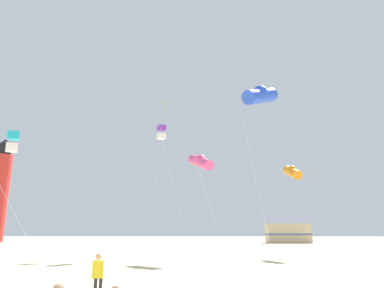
{
  "coord_description": "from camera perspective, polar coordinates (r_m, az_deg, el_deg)",
  "views": [
    {
      "loc": [
        2.25,
        -6.95,
        1.87
      ],
      "look_at": [
        1.32,
        13.18,
        6.89
      ],
      "focal_mm": 32.37,
      "sensor_mm": 36.0,
      "label": 1
    }
  ],
  "objects": [
    {
      "name": "kite_flyer_standing",
      "position": [
        11.97,
        -15.21,
        -19.57
      ],
      "size": [
        0.41,
        0.55,
        1.16
      ],
      "rotation": [
        0.0,
        0.0,
        3.35
      ],
      "color": "yellow",
      "rests_on": "ground"
    },
    {
      "name": "kite_tube_orange",
      "position": [
        28.2,
        16.19,
        -4.42
      ],
      "size": [
        2.75,
        2.83,
        6.99
      ],
      "color": "silver",
      "rests_on": "ground"
    },
    {
      "name": "kite_diamond_lime",
      "position": [
        33.27,
        -4.54,
        5.85
      ],
      "size": [
        2.56,
        2.56,
        14.1
      ],
      "color": "silver",
      "rests_on": "ground"
    },
    {
      "name": "kite_box_cyan",
      "position": [
        21.89,
        -27.45,
        0.32
      ],
      "size": [
        3.32,
        3.14,
        7.27
      ],
      "color": "silver",
      "rests_on": "ground"
    },
    {
      "name": "kite_tube_blue",
      "position": [
        17.49,
        11.2,
        7.88
      ],
      "size": [
        2.19,
        2.37,
        9.01
      ],
      "color": "silver",
      "rests_on": "ground"
    },
    {
      "name": "kite_box_violet",
      "position": [
        28.74,
        -5.06,
        1.93
      ],
      "size": [
        2.74,
        2.74,
        10.32
      ],
      "color": "silver",
      "rests_on": "ground"
    },
    {
      "name": "kite_tube_rainbow",
      "position": [
        24.17,
        1.45,
        -2.92
      ],
      "size": [
        2.59,
        2.87,
        7.21
      ],
      "color": "silver",
      "rests_on": "ground"
    },
    {
      "name": "rv_van_tan",
      "position": [
        54.97,
        15.57,
        -13.99
      ],
      "size": [
        6.6,
        2.82,
        2.8
      ],
      "rotation": [
        0.0,
        0.0,
        0.08
      ],
      "color": "#C6B28C",
      "rests_on": "ground"
    }
  ]
}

